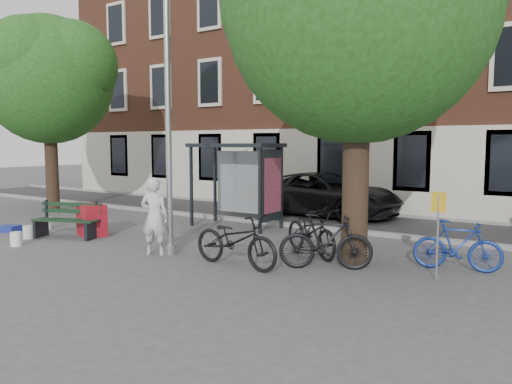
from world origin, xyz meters
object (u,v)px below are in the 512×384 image
Objects in this scene: bike_d at (326,242)px; notice_sign at (438,219)px; lamppost at (169,136)px; bike_a at (236,240)px; car_dark at (324,194)px; red_stand at (92,220)px; painter at (155,216)px; bike_b at (457,245)px; bike_c at (311,231)px; bus_shelter at (248,166)px; bench at (67,222)px.

notice_sign reaches higher than bike_d.
lamppost reaches higher than bike_a.
red_stand is (-3.74, -7.26, -0.33)m from car_dark.
bike_b is at bearing 179.39° from painter.
painter is 0.85× the size of bike_c.
bus_shelter is 5.60m from bike_d.
painter reaches higher than bike_c.
bike_c is 6.53m from car_dark.
bike_b is 1.03× the size of notice_sign.
bike_a is 2.06m from bike_c.
red_stand is at bearing 157.90° from car_dark.
red_stand is at bearing 64.93° from bike_d.
bench is 6.90m from bike_c.
red_stand is (-9.49, -1.65, -0.08)m from bike_b.
bike_b is at bearing -7.36° from bench.
bus_shelter is 1.46× the size of bench.
lamppost is at bearing 154.96° from bike_c.
bike_a is 1.14× the size of bike_d.
painter is 2.26m from bike_a.
bench is (-3.61, 0.20, -0.48)m from painter.
bike_a is 1.02× the size of bike_c.
bike_c is (2.80, 1.78, -2.22)m from lamppost.
notice_sign is at bearing 4.13° from red_stand.
lamppost is 4.35m from bike_d.
painter is at bearing -178.12° from car_dark.
lamppost reaches higher than bike_c.
notice_sign is at bearing 11.52° from lamppost.
bike_a reaches higher than red_stand.
car_dark is (0.83, 3.66, -1.14)m from bus_shelter.
bike_a is 1.30× the size of notice_sign.
lamppost is 2.76× the size of bike_a.
painter is at bearing 101.09° from bike_b.
car_dark is at bearing 35.52° from bike_b.
car_dark reaches higher than bike_a.
bike_b is 3.20m from bike_c.
bike_c is (3.04, 2.04, -0.35)m from painter.
bench is at bearing -120.06° from red_stand.
notice_sign is (6.42, -2.92, -0.72)m from bus_shelter.
bike_d is 2.16× the size of red_stand.
bus_shelter reaches higher than red_stand.
car_dark reaches higher than bike_b.
red_stand is (-5.51, 0.63, -0.13)m from bike_a.
notice_sign is at bearing 171.57° from painter.
bike_a is at bearing -162.17° from car_dark.
bike_c is 3.13m from notice_sign.
bus_shelter is 4.50m from painter.
bike_a is at bearing -144.26° from notice_sign.
bike_c is at bearing 86.61° from bike_b.
notice_sign reaches higher than bike_a.
car_dark is (0.22, 7.77, -2.00)m from lamppost.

